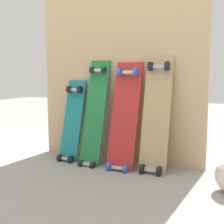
{
  "coord_description": "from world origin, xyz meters",
  "views": [
    {
      "loc": [
        0.93,
        -2.13,
        0.7
      ],
      "look_at": [
        0.0,
        -0.07,
        0.43
      ],
      "focal_mm": 45.84,
      "sensor_mm": 36.0,
      "label": 1
    }
  ],
  "objects_px": {
    "skateboard_green": "(94,117)",
    "skateboard_natural": "(156,118)",
    "skateboard_teal": "(72,124)",
    "skateboard_red": "(124,119)"
  },
  "relations": [
    {
      "from": "skateboard_teal",
      "to": "skateboard_green",
      "type": "relative_size",
      "value": 0.82
    },
    {
      "from": "skateboard_green",
      "to": "skateboard_teal",
      "type": "bearing_deg",
      "value": 175.29
    },
    {
      "from": "skateboard_teal",
      "to": "skateboard_red",
      "type": "xyz_separation_m",
      "value": [
        0.49,
        -0.02,
        0.07
      ]
    },
    {
      "from": "skateboard_red",
      "to": "skateboard_natural",
      "type": "relative_size",
      "value": 0.96
    },
    {
      "from": "skateboard_teal",
      "to": "skateboard_green",
      "type": "distance_m",
      "value": 0.24
    },
    {
      "from": "skateboard_green",
      "to": "skateboard_natural",
      "type": "relative_size",
      "value": 0.99
    },
    {
      "from": "skateboard_green",
      "to": "skateboard_natural",
      "type": "bearing_deg",
      "value": 2.04
    },
    {
      "from": "skateboard_red",
      "to": "skateboard_teal",
      "type": "bearing_deg",
      "value": 177.63
    },
    {
      "from": "skateboard_red",
      "to": "skateboard_natural",
      "type": "bearing_deg",
      "value": 4.56
    },
    {
      "from": "skateboard_natural",
      "to": "skateboard_red",
      "type": "bearing_deg",
      "value": -175.44
    }
  ]
}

